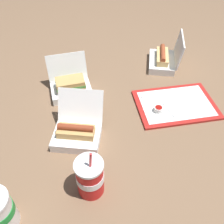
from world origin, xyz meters
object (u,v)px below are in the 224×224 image
Objects in this scene: clamshell_sandwich_corner at (71,86)px; soda_cup_center at (90,177)px; food_tray at (175,104)px; clamshell_hotdog_center at (77,132)px; clamshell_hotdog_left at (164,59)px; ketchup_cup at (158,109)px; plastic_fork at (151,95)px.

clamshell_sandwich_corner is 0.54m from soda_cup_center.
food_tray is 0.52m from clamshell_sandwich_corner.
soda_cup_center is at bearing -87.29° from clamshell_hotdog_center.
clamshell_hotdog_left reaches higher than clamshell_hotdog_center.
clamshell_sandwich_corner is at bearing 89.95° from soda_cup_center.
food_tray is 0.49m from clamshell_hotdog_center.
clamshell_hotdog_left is (0.17, 0.36, 0.01)m from ketchup_cup.
ketchup_cup is 0.38m from clamshell_hotdog_center.
clamshell_hotdog_center is at bearing -171.60° from ketchup_cup.
plastic_fork is at bearing -18.63° from clamshell_sandwich_corner.
soda_cup_center reaches higher than clamshell_hotdog_left.
plastic_fork reaches higher than food_tray.
clamshell_hotdog_center is (-0.38, -0.06, 0.01)m from ketchup_cup.
soda_cup_center is (-0.38, -0.41, 0.06)m from plastic_fork.
clamshell_hotdog_left is 0.86m from soda_cup_center.
clamshell_hotdog_center is at bearing -143.02° from clamshell_hotdog_left.
clamshell_hotdog_center is at bearing -92.31° from clamshell_sandwich_corner.
plastic_fork is 0.56× the size of clamshell_sandwich_corner.
ketchup_cup is 0.15× the size of clamshell_hotdog_center.
clamshell_hotdog_center is (-0.39, -0.17, 0.02)m from plastic_fork.
soda_cup_center is at bearing -129.35° from clamshell_hotdog_left.
food_tray is 3.52× the size of plastic_fork.
ketchup_cup is 0.40m from clamshell_hotdog_left.
ketchup_cup is 0.48m from soda_cup_center.
soda_cup_center reaches higher than clamshell_sandwich_corner.
plastic_fork is 0.51× the size of soda_cup_center.
food_tray is at bearing -102.32° from clamshell_hotdog_left.
clamshell_sandwich_corner is at bearing 146.72° from ketchup_cup.
clamshell_sandwich_corner is at bearing 153.19° from plastic_fork.
clamshell_hotdog_left is 1.18× the size of soda_cup_center.
clamshell_hotdog_left is at bearing 64.37° from ketchup_cup.
plastic_fork is 0.40m from clamshell_sandwich_corner.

